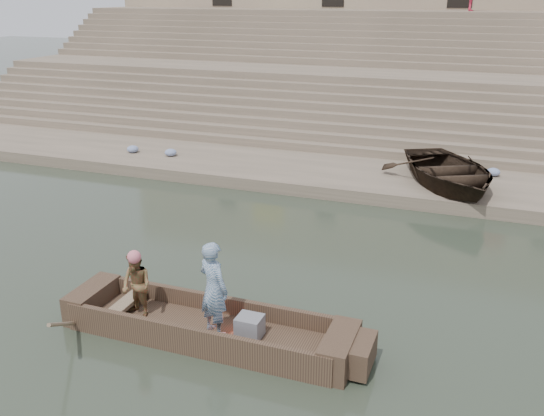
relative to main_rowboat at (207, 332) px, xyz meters
The scene contains 13 objects.
ground 3.64m from the main_rowboat, 139.77° to the left, with size 120.00×120.00×0.00m, color #2B3528.
lower_landing 10.72m from the main_rowboat, 105.02° to the left, with size 32.00×4.00×0.40m, color gray.
mid_landing 18.11m from the main_rowboat, 98.84° to the left, with size 32.00×3.00×2.80m, color gray.
upper_landing 25.13m from the main_rowboat, 96.38° to the left, with size 32.00×3.00×5.20m, color gray.
ghat_steps 19.81m from the main_rowboat, 98.09° to the left, with size 32.00×11.00×5.20m.
building_wall 29.50m from the main_rowboat, 95.50° to the left, with size 32.00×5.07×11.20m.
main_rowboat is the anchor object (origin of this frame).
rowboat_trim 0.29m from the main_rowboat, ahead, with size 6.04×2.63×1.98m.
standing_man 1.05m from the main_rowboat, 26.74° to the right, with size 0.66×0.43×1.81m, color navy.
rowing_man 1.61m from the main_rowboat, behind, with size 0.64×0.50×1.31m, color #277536.
television 0.91m from the main_rowboat, ahead, with size 0.46×0.42×0.40m.
beached_rowboat 10.53m from the main_rowboat, 70.56° to the left, with size 3.36×4.71×0.97m, color #2D2116.
cloth_bundles 10.99m from the main_rowboat, 107.05° to the left, with size 13.29×1.99×0.26m.
Camera 1 is at (7.30, -10.97, 6.14)m, focal length 39.16 mm.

